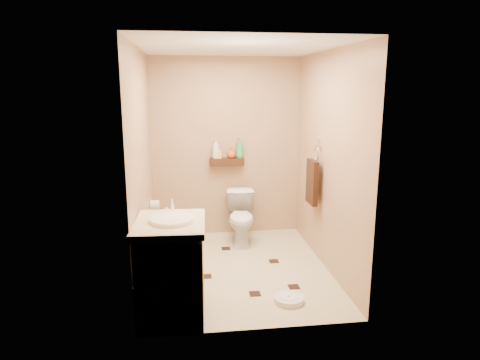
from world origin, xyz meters
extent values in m
plane|color=beige|center=(0.00, 0.00, 0.00)|extent=(2.50, 2.50, 0.00)
cube|color=#A5805E|center=(0.00, 1.25, 1.20)|extent=(2.00, 0.04, 2.40)
cube|color=#A5805E|center=(0.00, -1.25, 1.20)|extent=(2.00, 0.04, 2.40)
cube|color=#A5805E|center=(-1.00, 0.00, 1.20)|extent=(0.04, 2.50, 2.40)
cube|color=#A5805E|center=(1.00, 0.00, 1.20)|extent=(0.04, 2.50, 2.40)
cube|color=silver|center=(0.00, 0.00, 2.40)|extent=(2.00, 2.50, 0.02)
cube|color=#3C1D10|center=(0.00, 1.17, 1.02)|extent=(0.46, 0.14, 0.10)
cube|color=black|center=(-0.36, -0.17, 0.00)|extent=(0.11, 0.11, 0.01)
cube|color=black|center=(0.45, 0.14, 0.00)|extent=(0.11, 0.11, 0.01)
cube|color=black|center=(0.10, -0.63, 0.00)|extent=(0.11, 0.11, 0.01)
cube|color=black|center=(-0.50, 0.52, 0.00)|extent=(0.11, 0.11, 0.01)
cube|color=black|center=(0.52, -0.53, 0.00)|extent=(0.11, 0.11, 0.01)
cube|color=black|center=(-0.08, 0.61, 0.00)|extent=(0.11, 0.11, 0.01)
imported|color=white|center=(0.15, 0.83, 0.33)|extent=(0.42, 0.68, 0.66)
cube|color=brown|center=(-0.70, -0.93, 0.42)|extent=(0.59, 0.71, 0.83)
cube|color=#F6E7B2|center=(-0.70, -0.93, 0.86)|extent=(0.63, 0.75, 0.05)
cylinder|color=white|center=(-0.68, -0.93, 0.89)|extent=(0.38, 0.38, 0.05)
cylinder|color=silver|center=(-0.68, -0.69, 0.96)|extent=(0.03, 0.03, 0.13)
cylinder|color=silver|center=(0.39, -0.82, 0.03)|extent=(0.31, 0.31, 0.05)
cylinder|color=white|center=(0.39, -0.82, 0.06)|extent=(0.17, 0.17, 0.01)
cylinder|color=#175E54|center=(-0.82, 1.07, 0.06)|extent=(0.10, 0.10, 0.11)
cylinder|color=silver|center=(-0.82, 1.07, 0.26)|extent=(0.02, 0.02, 0.31)
sphere|color=silver|center=(-0.82, 1.07, 0.41)|extent=(0.07, 0.07, 0.07)
cube|color=silver|center=(0.98, 0.25, 1.38)|extent=(0.03, 0.06, 0.08)
torus|color=silver|center=(0.95, 0.25, 1.26)|extent=(0.02, 0.19, 0.19)
cube|color=#32190F|center=(0.91, 0.25, 0.92)|extent=(0.06, 0.30, 0.52)
cylinder|color=silver|center=(-0.94, 0.65, 0.60)|extent=(0.11, 0.11, 0.11)
cylinder|color=silver|center=(-0.98, 0.65, 0.66)|extent=(0.04, 0.02, 0.02)
imported|color=silver|center=(-0.15, 1.17, 1.20)|extent=(0.12, 0.12, 0.26)
imported|color=#FFAD35|center=(-0.11, 1.17, 1.15)|extent=(0.08, 0.08, 0.17)
imported|color=#D34218|center=(0.06, 1.17, 1.14)|extent=(0.13, 0.13, 0.15)
imported|color=green|center=(0.17, 1.17, 1.20)|extent=(0.14, 0.14, 0.27)
camera|label=1|loc=(-0.55, -4.47, 2.02)|focal=32.00mm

